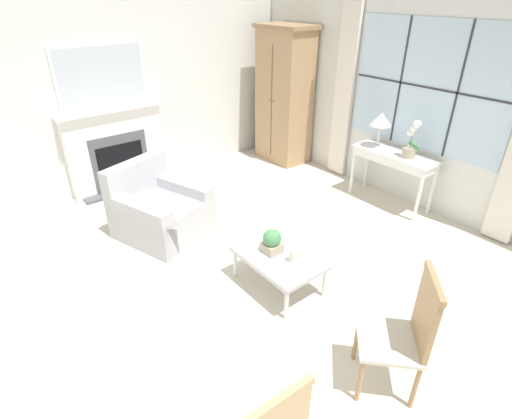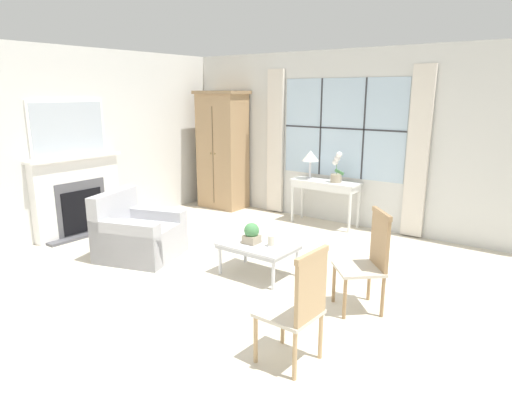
{
  "view_description": "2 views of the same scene",
  "coord_description": "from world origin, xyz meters",
  "px_view_note": "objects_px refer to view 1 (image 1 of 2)",
  "views": [
    {
      "loc": [
        2.61,
        -1.81,
        2.67
      ],
      "look_at": [
        0.16,
        0.15,
        0.91
      ],
      "focal_mm": 28.0,
      "sensor_mm": 36.0,
      "label": 1
    },
    {
      "loc": [
        3.32,
        -3.81,
        2.14
      ],
      "look_at": [
        0.37,
        0.17,
        0.87
      ],
      "focal_mm": 32.0,
      "sensor_mm": 36.0,
      "label": 2
    }
  ],
  "objects_px": {
    "console_table": "(394,159)",
    "potted_plant_small": "(272,241)",
    "side_chair_wooden": "(407,329)",
    "fireplace": "(116,144)",
    "armchair_upholstered": "(160,212)",
    "armoire": "(284,96)",
    "coffee_table": "(279,258)",
    "potted_orchid": "(411,143)",
    "pillar_candle": "(293,256)",
    "table_lamp": "(381,120)"
  },
  "relations": [
    {
      "from": "side_chair_wooden",
      "to": "potted_plant_small",
      "type": "xyz_separation_m",
      "value": [
        -1.49,
        0.03,
        -0.05
      ]
    },
    {
      "from": "armoire",
      "to": "coffee_table",
      "type": "xyz_separation_m",
      "value": [
        2.55,
        -2.34,
        -0.74
      ]
    },
    {
      "from": "table_lamp",
      "to": "armchair_upholstered",
      "type": "height_order",
      "value": "table_lamp"
    },
    {
      "from": "armchair_upholstered",
      "to": "pillar_candle",
      "type": "height_order",
      "value": "armchair_upholstered"
    },
    {
      "from": "armoire",
      "to": "console_table",
      "type": "bearing_deg",
      "value": 1.57
    },
    {
      "from": "fireplace",
      "to": "coffee_table",
      "type": "distance_m",
      "value": 3.22
    },
    {
      "from": "armchair_upholstered",
      "to": "side_chair_wooden",
      "type": "bearing_deg",
      "value": 7.23
    },
    {
      "from": "potted_orchid",
      "to": "potted_plant_small",
      "type": "distance_m",
      "value": 2.46
    },
    {
      "from": "potted_orchid",
      "to": "pillar_candle",
      "type": "relative_size",
      "value": 3.56
    },
    {
      "from": "console_table",
      "to": "pillar_candle",
      "type": "xyz_separation_m",
      "value": [
        0.57,
        -2.38,
        -0.19
      ]
    },
    {
      "from": "console_table",
      "to": "potted_plant_small",
      "type": "relative_size",
      "value": 4.55
    },
    {
      "from": "fireplace",
      "to": "potted_orchid",
      "type": "bearing_deg",
      "value": 42.37
    },
    {
      "from": "armoire",
      "to": "potted_plant_small",
      "type": "distance_m",
      "value": 3.47
    },
    {
      "from": "fireplace",
      "to": "armchair_upholstered",
      "type": "height_order",
      "value": "fireplace"
    },
    {
      "from": "armoire",
      "to": "console_table",
      "type": "xyz_separation_m",
      "value": [
        2.15,
        0.06,
        -0.44
      ]
    },
    {
      "from": "table_lamp",
      "to": "armchair_upholstered",
      "type": "bearing_deg",
      "value": -108.7
    },
    {
      "from": "console_table",
      "to": "potted_orchid",
      "type": "bearing_deg",
      "value": -1.9
    },
    {
      "from": "armoire",
      "to": "armchair_upholstered",
      "type": "height_order",
      "value": "armoire"
    },
    {
      "from": "console_table",
      "to": "side_chair_wooden",
      "type": "bearing_deg",
      "value": -53.59
    },
    {
      "from": "console_table",
      "to": "coffee_table",
      "type": "distance_m",
      "value": 2.45
    },
    {
      "from": "armoire",
      "to": "table_lamp",
      "type": "bearing_deg",
      "value": 1.84
    },
    {
      "from": "console_table",
      "to": "coffee_table",
      "type": "height_order",
      "value": "console_table"
    },
    {
      "from": "console_table",
      "to": "coffee_table",
      "type": "bearing_deg",
      "value": -80.6
    },
    {
      "from": "potted_plant_small",
      "to": "armchair_upholstered",
      "type": "bearing_deg",
      "value": -165.27
    },
    {
      "from": "console_table",
      "to": "potted_plant_small",
      "type": "distance_m",
      "value": 2.45
    },
    {
      "from": "armoire",
      "to": "coffee_table",
      "type": "bearing_deg",
      "value": -42.53
    },
    {
      "from": "fireplace",
      "to": "table_lamp",
      "type": "height_order",
      "value": "fireplace"
    },
    {
      "from": "coffee_table",
      "to": "side_chair_wooden",
      "type": "bearing_deg",
      "value": -2.31
    },
    {
      "from": "side_chair_wooden",
      "to": "coffee_table",
      "type": "relative_size",
      "value": 1.16
    },
    {
      "from": "coffee_table",
      "to": "pillar_candle",
      "type": "height_order",
      "value": "pillar_candle"
    },
    {
      "from": "side_chair_wooden",
      "to": "pillar_candle",
      "type": "distance_m",
      "value": 1.25
    },
    {
      "from": "potted_plant_small",
      "to": "coffee_table",
      "type": "bearing_deg",
      "value": 22.29
    },
    {
      "from": "coffee_table",
      "to": "pillar_candle",
      "type": "distance_m",
      "value": 0.2
    },
    {
      "from": "table_lamp",
      "to": "potted_orchid",
      "type": "relative_size",
      "value": 0.95
    },
    {
      "from": "fireplace",
      "to": "table_lamp",
      "type": "relative_size",
      "value": 4.32
    },
    {
      "from": "side_chair_wooden",
      "to": "console_table",
      "type": "bearing_deg",
      "value": 126.41
    },
    {
      "from": "coffee_table",
      "to": "armchair_upholstered",
      "type": "bearing_deg",
      "value": -164.91
    },
    {
      "from": "table_lamp",
      "to": "coffee_table",
      "type": "bearing_deg",
      "value": -73.89
    },
    {
      "from": "console_table",
      "to": "pillar_candle",
      "type": "height_order",
      "value": "console_table"
    },
    {
      "from": "console_table",
      "to": "armchair_upholstered",
      "type": "xyz_separation_m",
      "value": [
        -1.26,
        -2.84,
        -0.36
      ]
    },
    {
      "from": "console_table",
      "to": "table_lamp",
      "type": "height_order",
      "value": "table_lamp"
    },
    {
      "from": "armoire",
      "to": "armchair_upholstered",
      "type": "bearing_deg",
      "value": -72.21
    },
    {
      "from": "fireplace",
      "to": "console_table",
      "type": "height_order",
      "value": "fireplace"
    },
    {
      "from": "table_lamp",
      "to": "pillar_candle",
      "type": "height_order",
      "value": "table_lamp"
    },
    {
      "from": "armchair_upholstered",
      "to": "side_chair_wooden",
      "type": "distance_m",
      "value": 3.1
    },
    {
      "from": "potted_orchid",
      "to": "pillar_candle",
      "type": "xyz_separation_m",
      "value": [
        0.38,
        -2.37,
        -0.48
      ]
    },
    {
      "from": "potted_orchid",
      "to": "potted_plant_small",
      "type": "xyz_separation_m",
      "value": [
        0.13,
        -2.42,
        -0.42
      ]
    },
    {
      "from": "coffee_table",
      "to": "pillar_candle",
      "type": "relative_size",
      "value": 6.34
    },
    {
      "from": "console_table",
      "to": "potted_plant_small",
      "type": "height_order",
      "value": "console_table"
    },
    {
      "from": "fireplace",
      "to": "armoire",
      "type": "distance_m",
      "value": 2.77
    }
  ]
}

